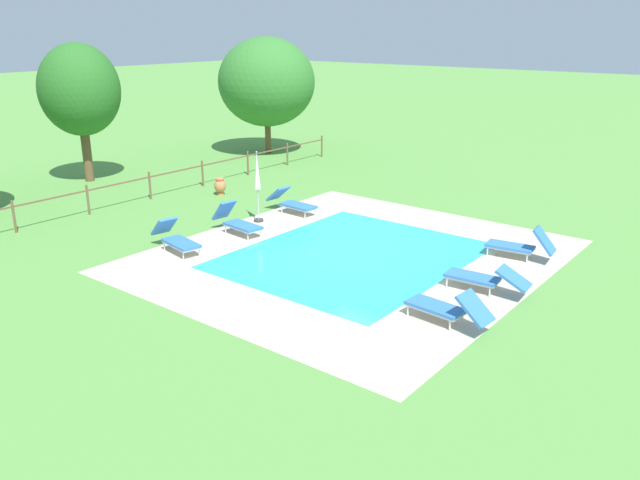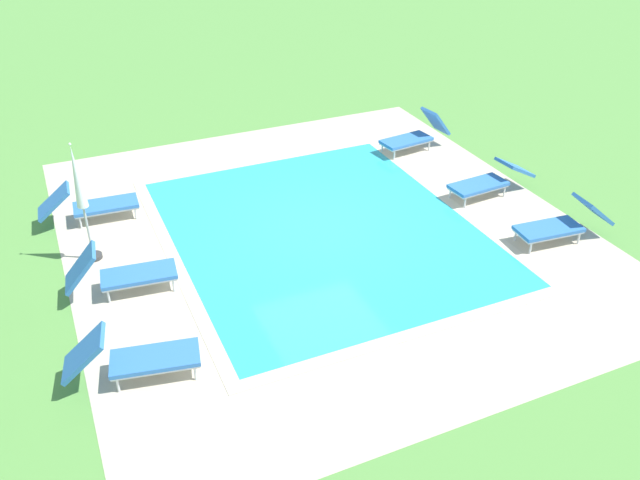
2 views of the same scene
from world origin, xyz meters
name	(u,v)px [view 2 (image 2 of 2)]	position (x,y,z in m)	size (l,w,h in m)	color
ground_plane	(322,230)	(0.00, 0.00, 0.00)	(160.00, 160.00, 0.00)	#599342
pool_deck_paving	(322,229)	(0.00, 0.00, 0.00)	(11.17, 10.00, 0.01)	beige
swimming_pool_water	(322,229)	(0.00, 0.00, 0.01)	(7.00, 5.83, 0.01)	#2DB7C6
pool_coping_rim	(322,229)	(0.00, 0.00, 0.01)	(7.48, 6.31, 0.01)	beige
sun_lounger_north_near_steps	(135,357)	(-2.81, 4.27, 0.38)	(0.96, 2.02, 0.91)	#3370BC
sun_lounger_north_mid	(489,180)	(-0.10, -4.01, 0.36)	(0.76, 2.10, 0.73)	#3370BC
sun_lounger_north_far	(122,273)	(-0.54, 4.06, 0.39)	(0.81, 1.93, 0.97)	#3370BC
sun_lounger_north_end	(415,135)	(2.72, -3.80, 0.39)	(0.83, 1.92, 0.99)	#3370BC
sun_lounger_south_near_corner	(91,204)	(2.29, 4.22, 0.38)	(0.72, 2.01, 0.87)	#3370BC
sun_lounger_south_mid	(562,224)	(-2.28, -4.14, 0.38)	(0.77, 2.02, 0.87)	#3370BC
patio_umbrella_closed_row_mid_west	(80,190)	(0.80, 4.42, 1.47)	(0.32, 0.32, 2.37)	#383838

